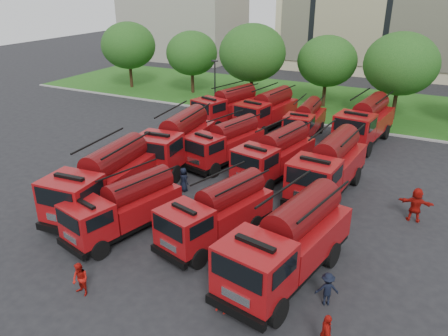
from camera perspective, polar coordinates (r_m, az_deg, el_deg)
The scene contains 27 objects.
ground at distance 25.15m, azimuth 0.59°, elevation -5.50°, with size 140.00×140.00×0.00m, color black.
lawn at distance 48.30m, azimuth 14.56°, elevation 8.20°, with size 70.00×16.00×0.12m, color #1F4F15.
curb at distance 40.72m, azimuth 11.90°, elevation 5.66°, with size 70.00×0.30×0.14m, color gray.
side_building at distance 75.44m, azimuth -5.26°, elevation 17.94°, with size 18.00×12.00×10.00m, color gray.
tree_0 at distance 54.13m, azimuth -12.38°, elevation 15.37°, with size 6.30×6.30×7.70m.
tree_1 at distance 50.46m, azimuth -4.23°, elevation 14.73°, with size 5.71×5.71×6.98m.
tree_2 at distance 45.40m, azimuth 3.73°, elevation 14.79°, with size 6.72×6.72×8.22m.
tree_3 at distance 45.65m, azimuth 13.31°, elevation 13.43°, with size 5.88×5.88×7.19m.
tree_4 at distance 42.97m, azimuth 22.11°, elevation 12.49°, with size 6.55×6.55×8.01m.
lamp_post_0 at distance 42.89m, azimuth -1.19°, elevation 10.98°, with size 0.60×0.25×5.11m.
fire_truck_0 at distance 25.50m, azimuth -15.47°, elevation -1.51°, with size 3.34×7.95×3.53m.
fire_truck_1 at distance 22.99m, azimuth -12.91°, elevation -4.97°, with size 3.68×6.73×2.91m.
fire_truck_2 at distance 21.83m, azimuth -0.89°, elevation -5.81°, with size 3.93×6.94×3.00m.
fire_truck_3 at distance 19.25m, azimuth 8.34°, elevation -9.56°, with size 4.06×8.09×3.52m.
fire_truck_4 at distance 30.77m, azimuth -6.18°, elevation 3.59°, with size 3.40×8.00×3.55m.
fire_truck_5 at distance 30.99m, azimuth 0.16°, elevation 3.34°, with size 3.76×6.96×3.01m.
fire_truck_6 at distance 28.82m, azimuth 6.66°, elevation 1.76°, with size 3.72×7.29×3.17m.
fire_truck_7 at distance 27.25m, azimuth 13.50°, elevation 0.29°, with size 3.31×7.85×3.48m.
fire_truck_8 at distance 39.70m, azimuth 0.43°, elevation 8.05°, with size 4.23×7.43×3.21m.
fire_truck_9 at distance 38.59m, azimuth 5.62°, elevation 7.53°, with size 3.56×7.49×3.27m.
fire_truck_10 at distance 36.84m, azimuth 10.56°, elevation 6.14°, with size 2.55×6.41×2.87m.
fire_truck_11 at distance 36.54m, azimuth 17.92°, elevation 5.79°, with size 3.64×8.05×3.54m.
firefighter_0 at distance 18.35m, azimuth -0.32°, elevation -18.15°, with size 0.71×0.52×1.93m, color #A3120C.
firefighter_1 at distance 20.01m, azimuth -17.97°, elevation -15.41°, with size 0.74×0.40×1.51m, color #A3120C.
firefighter_3 at distance 19.12m, azimuth 13.11°, elevation -16.86°, with size 0.95×0.49×1.48m, color black.
firefighter_4 at distance 27.47m, azimuth -5.25°, elevation -2.96°, with size 0.75×0.49×1.54m, color black.
firefighter_5 at distance 26.26m, azimuth 23.41°, elevation -6.30°, with size 1.81×0.78×1.95m, color #A3120C.
Camera 1 is at (9.72, -19.73, 12.19)m, focal length 35.00 mm.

